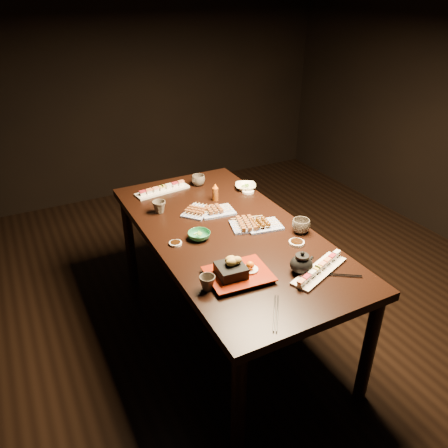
{
  "coord_description": "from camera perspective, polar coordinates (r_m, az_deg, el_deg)",
  "views": [
    {
      "loc": [
        -1.37,
        -1.92,
        2.03
      ],
      "look_at": [
        -0.32,
        0.11,
        0.77
      ],
      "focal_mm": 35.0,
      "sensor_mm": 36.0,
      "label": 1
    }
  ],
  "objects": [
    {
      "name": "teacup_far_left",
      "position": [
        2.8,
        -8.47,
        2.21
      ],
      "size": [
        0.1,
        0.1,
        0.08
      ],
      "primitive_type": "imported",
      "rotation": [
        0.0,
        0.0,
        0.2
      ],
      "color": "#50473D",
      "rests_on": "dining_table"
    },
    {
      "name": "dining_table",
      "position": [
        2.79,
        0.48,
        -7.57
      ],
      "size": [
        1.01,
        1.85,
        0.75
      ],
      "primitive_type": "cube",
      "rotation": [
        0.0,
        0.0,
        -0.06
      ],
      "color": "black",
      "rests_on": "ground"
    },
    {
      "name": "ground",
      "position": [
        3.11,
        6.25,
        -12.08
      ],
      "size": [
        5.0,
        5.0,
        0.0
      ],
      "primitive_type": "plane",
      "color": "black",
      "rests_on": "ground"
    },
    {
      "name": "teacup_far_right",
      "position": [
        3.17,
        -3.38,
        5.72
      ],
      "size": [
        0.1,
        0.1,
        0.08
      ],
      "primitive_type": "imported",
      "rotation": [
        0.0,
        0.0,
        -0.02
      ],
      "color": "#50473D",
      "rests_on": "dining_table"
    },
    {
      "name": "yakitori_plate_right",
      "position": [
        2.62,
        3.39,
        0.18
      ],
      "size": [
        0.26,
        0.21,
        0.06
      ],
      "primitive_type": null,
      "rotation": [
        0.0,
        0.0,
        -0.26
      ],
      "color": "#828EB6",
      "rests_on": "dining_table"
    },
    {
      "name": "tempura_tray",
      "position": [
        2.16,
        1.93,
        -5.73
      ],
      "size": [
        0.33,
        0.28,
        0.11
      ],
      "primitive_type": null,
      "rotation": [
        0.0,
        0.0,
        -0.09
      ],
      "color": "black",
      "rests_on": "dining_table"
    },
    {
      "name": "tsukune_plate",
      "position": [
        2.62,
        5.17,
        0.15
      ],
      "size": [
        0.23,
        0.19,
        0.05
      ],
      "primitive_type": null,
      "rotation": [
        0.0,
        0.0,
        -0.16
      ],
      "color": "#828EB6",
      "rests_on": "dining_table"
    },
    {
      "name": "sushi_platter_near",
      "position": [
        2.26,
        12.37,
        -5.69
      ],
      "size": [
        0.39,
        0.23,
        0.05
      ],
      "primitive_type": null,
      "rotation": [
        0.0,
        0.0,
        0.37
      ],
      "color": "white",
      "rests_on": "dining_table"
    },
    {
      "name": "sauce_dish_nw",
      "position": [
        3.07,
        -9.12,
        3.93
      ],
      "size": [
        0.08,
        0.08,
        0.01
      ],
      "primitive_type": "cylinder",
      "rotation": [
        0.0,
        0.0,
        0.12
      ],
      "color": "white",
      "rests_on": "dining_table"
    },
    {
      "name": "sauce_dish_west",
      "position": [
        2.46,
        -6.35,
        -2.53
      ],
      "size": [
        0.09,
        0.09,
        0.01
      ],
      "primitive_type": "cylinder",
      "rotation": [
        0.0,
        0.0,
        0.34
      ],
      "color": "white",
      "rests_on": "dining_table"
    },
    {
      "name": "teapot",
      "position": [
        2.23,
        10.1,
        -4.93
      ],
      "size": [
        0.15,
        0.15,
        0.12
      ],
      "primitive_type": null,
      "rotation": [
        0.0,
        0.0,
        0.1
      ],
      "color": "black",
      "rests_on": "dining_table"
    },
    {
      "name": "condiment_bottle",
      "position": [
        2.92,
        -1.14,
        4.18
      ],
      "size": [
        0.05,
        0.05,
        0.12
      ],
      "primitive_type": "cylinder",
      "rotation": [
        0.0,
        0.0,
        0.26
      ],
      "color": "brown",
      "rests_on": "dining_table"
    },
    {
      "name": "chopsticks_near",
      "position": [
        1.98,
        6.79,
        -11.46
      ],
      "size": [
        0.16,
        0.21,
        0.01
      ],
      "primitive_type": null,
      "rotation": [
        0.0,
        0.0,
        0.96
      ],
      "color": "black",
      "rests_on": "dining_table"
    },
    {
      "name": "yakitori_plate_center",
      "position": [
        2.78,
        -0.94,
        2.01
      ],
      "size": [
        0.23,
        0.18,
        0.05
      ],
      "primitive_type": null,
      "rotation": [
        0.0,
        0.0,
        -0.12
      ],
      "color": "#828EB6",
      "rests_on": "dining_table"
    },
    {
      "name": "yakitori_plate_left",
      "position": [
        2.78,
        -3.52,
        1.94
      ],
      "size": [
        0.24,
        0.24,
        0.05
      ],
      "primitive_type": null,
      "rotation": [
        0.0,
        0.0,
        0.7
      ],
      "color": "#828EB6",
      "rests_on": "dining_table"
    },
    {
      "name": "edamame_bowl_cream",
      "position": [
        3.12,
        2.82,
        4.89
      ],
      "size": [
        0.19,
        0.19,
        0.04
      ],
      "primitive_type": "imported",
      "rotation": [
        0.0,
        0.0,
        -0.43
      ],
      "color": "#EFEBC3",
      "rests_on": "dining_table"
    },
    {
      "name": "sauce_dish_se",
      "position": [
        2.48,
        9.47,
        -2.43
      ],
      "size": [
        0.11,
        0.11,
        0.02
      ],
      "primitive_type": "cylinder",
      "rotation": [
        0.0,
        0.0,
        0.3
      ],
      "color": "white",
      "rests_on": "dining_table"
    },
    {
      "name": "chopsticks_se",
      "position": [
        2.27,
        14.87,
        -6.47
      ],
      "size": [
        0.19,
        0.14,
        0.01
      ],
      "primitive_type": null,
      "rotation": [
        0.0,
        0.0,
        -0.59
      ],
      "color": "black",
      "rests_on": "dining_table"
    },
    {
      "name": "teacup_near_left",
      "position": [
        2.09,
        -2.19,
        -7.67
      ],
      "size": [
        0.1,
        0.1,
        0.07
      ],
      "primitive_type": "imported",
      "rotation": [
        0.0,
        0.0,
        -0.32
      ],
      "color": "#50473D",
      "rests_on": "dining_table"
    },
    {
      "name": "sushi_platter_far",
      "position": [
        3.1,
        -8.07,
        4.62
      ],
      "size": [
        0.4,
        0.16,
        0.05
      ],
      "primitive_type": null,
      "rotation": [
        0.0,
        0.0,
        3.27
      ],
      "color": "white",
      "rests_on": "dining_table"
    },
    {
      "name": "edamame_bowl_green",
      "position": [
        2.5,
        -3.26,
        -1.49
      ],
      "size": [
        0.13,
        0.13,
        0.04
      ],
      "primitive_type": "imported",
      "rotation": [
        0.0,
        0.0,
        0.02
      ],
      "color": "#287C4D",
      "rests_on": "dining_table"
    },
    {
      "name": "sauce_dish_east",
      "position": [
        3.07,
        3.14,
        4.27
      ],
      "size": [
        0.09,
        0.09,
        0.01
      ],
      "primitive_type": "cylinder",
      "rotation": [
        0.0,
        0.0,
        -0.1
      ],
      "color": "white",
      "rests_on": "dining_table"
    },
    {
      "name": "teacup_mid_right",
      "position": [
        2.59,
        10.02,
        -0.26
      ],
      "size": [
        0.11,
        0.11,
        0.08
      ],
      "primitive_type": "imported",
      "rotation": [
        0.0,
        0.0,
        0.04
      ],
      "color": "#50473D",
      "rests_on": "dining_table"
    }
  ]
}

